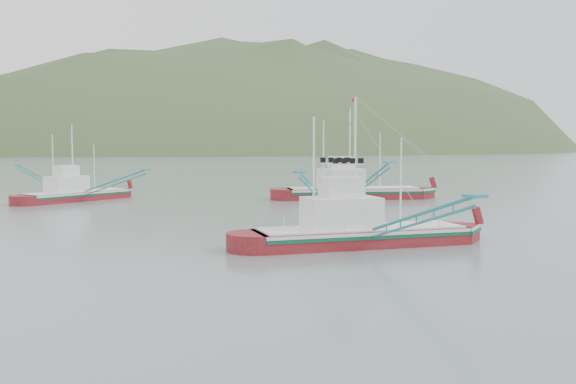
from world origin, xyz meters
TOP-DOWN VIEW (x-y plane):
  - ground at (0.00, 0.00)m, footprint 1200.00×1200.00m
  - main_boat at (2.23, 0.84)m, footprint 14.37×24.79m
  - bg_boat_right at (22.65, 29.27)m, footprint 16.13×27.24m
  - bg_boat_far at (-6.17, 43.38)m, footprint 13.05×21.97m
  - headland_right at (240.00, 430.00)m, footprint 684.00×432.00m

SIDE VIEW (x-z plane):
  - ground at x=0.00m, z-range 0.00..0.00m
  - headland_right at x=240.00m, z-range -153.00..153.00m
  - main_boat at x=2.23m, z-range -3.22..6.96m
  - bg_boat_far at x=-6.17m, z-range -2.78..6.60m
  - bg_boat_right at x=22.65m, z-range -3.45..8.09m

